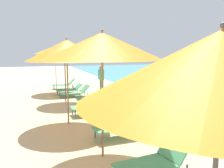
{
  "coord_description": "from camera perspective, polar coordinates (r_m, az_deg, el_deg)",
  "views": [
    {
      "loc": [
        -2.26,
        1.28,
        2.39
      ],
      "look_at": [
        0.23,
        8.75,
        1.34
      ],
      "focal_mm": 41.0,
      "sensor_mm": 36.0,
      "label": 1
    }
  ],
  "objects": [
    {
      "name": "umbrella_second",
      "position": [
        2.45,
        23.14,
        3.53
      ],
      "size": [
        2.56,
        2.56,
        2.63
      ],
      "color": "#4C4C51",
      "rests_on": "ground"
    },
    {
      "name": "umbrella_third",
      "position": [
        5.53,
        -2.2,
        8.45
      ],
      "size": [
        2.59,
        2.59,
        2.82
      ],
      "color": "olive",
      "rests_on": "ground"
    },
    {
      "name": "lounger_third_shoreside",
      "position": [
        7.09,
        2.19,
        -9.31
      ],
      "size": [
        1.57,
        0.74,
        0.58
      ],
      "rotation": [
        0.0,
        0.0,
        3.21
      ],
      "color": "#4CA572",
      "rests_on": "ground"
    },
    {
      "name": "lounger_third_inland",
      "position": [
        5.09,
        9.36,
        -16.51
      ],
      "size": [
        1.45,
        0.89,
        0.67
      ],
      "rotation": [
        0.0,
        0.0,
        3.3
      ],
      "color": "#4CA572",
      "rests_on": "ground"
    },
    {
      "name": "umbrella_fourth",
      "position": [
        8.21,
        -10.03,
        7.4
      ],
      "size": [
        2.56,
        2.56,
        2.78
      ],
      "color": "olive",
      "rests_on": "ground"
    },
    {
      "name": "lounger_fourth_shoreside",
      "position": [
        9.51,
        -5.04,
        -4.85
      ],
      "size": [
        1.29,
        0.69,
        0.66
      ],
      "rotation": [
        0.0,
        0.0,
        3.14
      ],
      "color": "#4CA572",
      "rests_on": "ground"
    },
    {
      "name": "umbrella_fifth",
      "position": [
        11.86,
        -10.53,
        7.23
      ],
      "size": [
        2.2,
        2.2,
        2.62
      ],
      "color": "#4C4C51",
      "rests_on": "ground"
    },
    {
      "name": "lounger_fifth_shoreside",
      "position": [
        13.26,
        -8.16,
        -1.7
      ],
      "size": [
        1.52,
        0.74,
        0.59
      ],
      "rotation": [
        0.0,
        0.0,
        3.23
      ],
      "color": "#4CA572",
      "rests_on": "ground"
    },
    {
      "name": "lounger_fifth_inland",
      "position": [
        11.15,
        -4.55,
        -3.06
      ],
      "size": [
        1.23,
        0.66,
        0.65
      ],
      "rotation": [
        0.0,
        0.0,
        3.11
      ],
      "color": "#4CA572",
      "rests_on": "ground"
    },
    {
      "name": "umbrella_farthest",
      "position": [
        14.77,
        -12.55,
        7.41
      ],
      "size": [
        2.31,
        2.31,
        2.67
      ],
      "color": "silver",
      "rests_on": "ground"
    },
    {
      "name": "lounger_farthest_shoreside",
      "position": [
        16.1,
        -10.63,
        0.03
      ],
      "size": [
        1.4,
        0.63,
        0.62
      ],
      "rotation": [
        0.0,
        0.0,
        3.09
      ],
      "color": "#4CA572",
      "rests_on": "ground"
    },
    {
      "name": "lounger_farthest_inland",
      "position": [
        13.98,
        -9.48,
        -1.14
      ],
      "size": [
        1.4,
        0.69,
        0.57
      ],
      "rotation": [
        0.0,
        0.0,
        3.24
      ],
      "color": "#4CA572",
      "rests_on": "ground"
    },
    {
      "name": "person_walking_mid",
      "position": [
        11.46,
        8.96,
        0.52
      ],
      "size": [
        0.42,
        0.34,
        1.64
      ],
      "rotation": [
        0.0,
        0.0,
        1.19
      ],
      "color": "#3F9972",
      "rests_on": "ground"
    },
    {
      "name": "person_walking_far",
      "position": [
        14.29,
        -2.45,
        1.65
      ],
      "size": [
        0.26,
        0.38,
        1.52
      ],
      "rotation": [
        0.0,
        0.0,
        3.25
      ],
      "color": "#3F9972",
      "rests_on": "ground"
    },
    {
      "name": "cooler_box",
      "position": [
        8.54,
        3.44,
        -7.44
      ],
      "size": [
        0.57,
        0.58,
        0.35
      ],
      "color": "red",
      "rests_on": "ground"
    }
  ]
}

